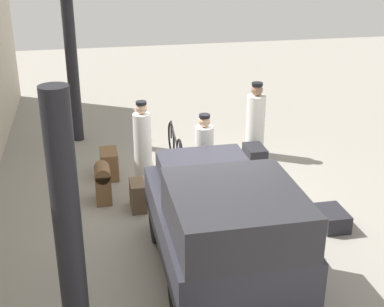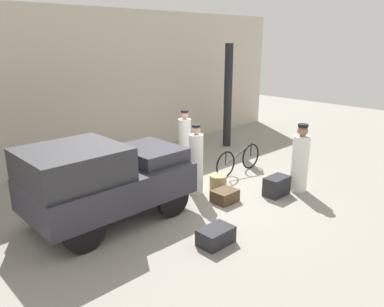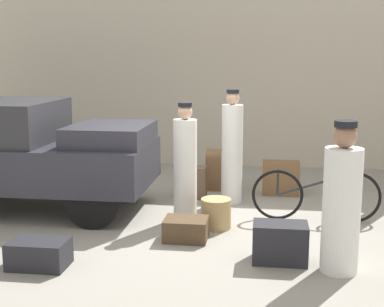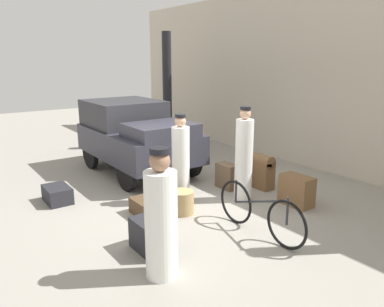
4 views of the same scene
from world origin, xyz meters
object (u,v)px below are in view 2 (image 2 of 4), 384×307
object	(u,v)px
trunk_wicker_pale	(161,171)
wicker_basket	(218,183)
trunk_barrel_dark	(159,158)
trunk_umber_medium	(191,155)
bicycle	(239,160)
suitcase_tan_flat	(216,236)
porter_standing_middle	(300,161)
suitcase_black_upright	(225,196)
truck	(102,178)
porter_carrying_trunk	(185,146)
porter_with_bicycle	(196,162)
suitcase_small_leather	(277,186)

from	to	relation	value
trunk_wicker_pale	wicker_basket	bearing A→B (deg)	-70.11
wicker_basket	trunk_barrel_dark	size ratio (longest dim) A/B	0.57
trunk_umber_medium	trunk_barrel_dark	xyz separation A→B (m)	(-1.06, 0.17, 0.11)
bicycle	suitcase_tan_flat	world-z (taller)	bicycle
porter_standing_middle	suitcase_black_upright	xyz separation A→B (m)	(-1.83, 0.80, -0.62)
porter_standing_middle	trunk_barrel_dark	xyz separation A→B (m)	(-1.61, 3.47, -0.37)
truck	suitcase_tan_flat	world-z (taller)	truck
suitcase_black_upright	trunk_barrel_dark	xyz separation A→B (m)	(0.22, 2.67, 0.25)
trunk_umber_medium	suitcase_black_upright	world-z (taller)	trunk_umber_medium
suitcase_black_upright	suitcase_tan_flat	size ratio (longest dim) A/B	0.86
porter_carrying_trunk	porter_with_bicycle	world-z (taller)	porter_carrying_trunk
trunk_barrel_dark	trunk_wicker_pale	bearing A→B (deg)	-125.48
porter_carrying_trunk	trunk_barrel_dark	size ratio (longest dim) A/B	2.48
suitcase_black_upright	suitcase_tan_flat	xyz separation A→B (m)	(-1.52, -1.13, 0.01)
truck	trunk_barrel_dark	bearing A→B (deg)	30.30
porter_standing_middle	porter_with_bicycle	distance (m)	2.54
porter_carrying_trunk	suitcase_tan_flat	bearing A→B (deg)	-123.50
truck	trunk_barrel_dark	size ratio (longest dim) A/B	4.44
porter_standing_middle	wicker_basket	bearing A→B (deg)	138.29
suitcase_small_leather	trunk_barrel_dark	bearing A→B (deg)	106.57
wicker_basket	trunk_barrel_dark	xyz separation A→B (m)	(-0.13, 2.15, 0.19)
porter_carrying_trunk	trunk_wicker_pale	distance (m)	0.92
truck	porter_standing_middle	size ratio (longest dim) A/B	1.95
porter_standing_middle	suitcase_tan_flat	world-z (taller)	porter_standing_middle
suitcase_small_leather	trunk_barrel_dark	xyz separation A→B (m)	(-0.97, 3.27, 0.16)
porter_carrying_trunk	porter_with_bicycle	xyz separation A→B (m)	(-0.60, -1.06, -0.06)
suitcase_black_upright	trunk_wicker_pale	distance (m)	2.08
porter_standing_middle	truck	bearing A→B (deg)	156.47
bicycle	trunk_wicker_pale	distance (m)	2.21
suitcase_black_upright	trunk_barrel_dark	distance (m)	2.70
porter_with_bicycle	suitcase_small_leather	size ratio (longest dim) A/B	2.73
suitcase_small_leather	trunk_barrel_dark	size ratio (longest dim) A/B	0.85
suitcase_black_upright	trunk_barrel_dark	bearing A→B (deg)	85.38
truck	trunk_umber_medium	distance (m)	4.08
porter_with_bicycle	trunk_barrel_dark	xyz separation A→B (m)	(0.35, 1.85, -0.40)
bicycle	trunk_barrel_dark	bearing A→B (deg)	132.83
porter_standing_middle	suitcase_black_upright	bearing A→B (deg)	156.47
suitcase_small_leather	trunk_wicker_pale	size ratio (longest dim) A/B	1.18
porter_carrying_trunk	bicycle	bearing A→B (deg)	-33.71
truck	trunk_umber_medium	xyz separation A→B (m)	(3.78, 1.41, -0.65)
bicycle	suitcase_small_leather	bearing A→B (deg)	-108.40
bicycle	porter_carrying_trunk	world-z (taller)	porter_carrying_trunk
porter_with_bicycle	suitcase_black_upright	size ratio (longest dim) A/B	3.07
bicycle	porter_standing_middle	world-z (taller)	porter_standing_middle
porter_carrying_trunk	suitcase_tan_flat	distance (m)	3.67
suitcase_small_leather	truck	bearing A→B (deg)	155.42
wicker_basket	porter_carrying_trunk	distance (m)	1.50
wicker_basket	porter_with_bicycle	distance (m)	0.81
trunk_umber_medium	suitcase_small_leather	world-z (taller)	trunk_umber_medium
truck	suitcase_small_leather	world-z (taller)	truck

